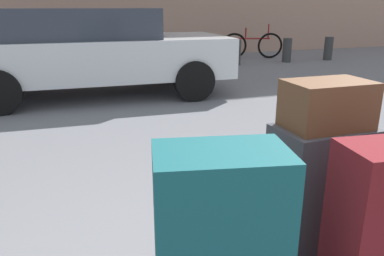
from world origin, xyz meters
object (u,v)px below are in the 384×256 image
object	(u,v)px
bollard_kerb_near	(185,55)
bollard_kerb_far	(287,50)
parked_car	(93,50)
bollard_corner	(328,48)
bicycle_leaning	(252,45)
suitcase_charcoal_front_left	(317,197)
suitcase_teal_stacked_top	(219,247)
bollard_kerb_mid	(236,52)
duffel_bag_brown_topmost_pile	(327,105)

from	to	relation	value
bollard_kerb_near	bollard_kerb_far	distance (m)	2.89
parked_car	bollard_corner	size ratio (longest dim) A/B	6.93
bicycle_leaning	bollard_corner	distance (m)	2.11
bicycle_leaning	bollard_kerb_far	bearing A→B (deg)	-62.99
suitcase_charcoal_front_left	suitcase_teal_stacked_top	size ratio (longest dim) A/B	0.93
bollard_kerb_mid	bollard_kerb_far	xyz separation A→B (m)	(1.51, 0.00, 0.00)
duffel_bag_brown_topmost_pile	suitcase_charcoal_front_left	bearing A→B (deg)	-88.78
duffel_bag_brown_topmost_pile	bollard_kerb_mid	xyz separation A→B (m)	(3.35, 7.66, -0.76)
duffel_bag_brown_topmost_pile	bollard_corner	xyz separation A→B (m)	(6.21, 7.66, -0.76)
suitcase_charcoal_front_left	bollard_kerb_near	xyz separation A→B (m)	(1.98, 7.66, -0.34)
duffel_bag_brown_topmost_pile	bicycle_leaning	bearing A→B (deg)	64.57
bollard_kerb_mid	bollard_corner	distance (m)	2.86
duffel_bag_brown_topmost_pile	parked_car	distance (m)	5.34
suitcase_charcoal_front_left	bollard_kerb_near	size ratio (longest dim) A/B	1.01
bicycle_leaning	bollard_kerb_near	xyz separation A→B (m)	(-2.38, -1.00, -0.06)
bollard_kerb_near	bollard_corner	world-z (taller)	same
suitcase_teal_stacked_top	bollard_corner	world-z (taller)	suitcase_teal_stacked_top
bollard_kerb_far	bicycle_leaning	bearing A→B (deg)	117.01
parked_car	bicycle_leaning	xyz separation A→B (m)	(4.77, 3.36, -0.39)
parked_car	suitcase_charcoal_front_left	bearing A→B (deg)	-85.50
bollard_corner	duffel_bag_brown_topmost_pile	bearing A→B (deg)	-129.02
bollard_kerb_near	bollard_kerb_mid	size ratio (longest dim) A/B	1.00
suitcase_charcoal_front_left	bollard_corner	distance (m)	9.87
bicycle_leaning	bollard_kerb_far	distance (m)	1.13
duffel_bag_brown_topmost_pile	bollard_kerb_near	xyz separation A→B (m)	(1.98, 7.66, -0.76)
parked_car	bollard_kerb_far	bearing A→B (deg)	24.02
bollard_kerb_near	suitcase_charcoal_front_left	bearing A→B (deg)	-104.46
bicycle_leaning	bollard_corner	size ratio (longest dim) A/B	2.69
suitcase_charcoal_front_left	bicycle_leaning	bearing A→B (deg)	62.12
suitcase_charcoal_front_left	bollard_kerb_near	distance (m)	7.92
suitcase_charcoal_front_left	bollard_corner	size ratio (longest dim) A/B	1.01
suitcase_teal_stacked_top	duffel_bag_brown_topmost_pile	xyz separation A→B (m)	(0.56, 0.22, 0.39)
suitcase_teal_stacked_top	bollard_kerb_mid	xyz separation A→B (m)	(3.91, 7.88, -0.37)
suitcase_teal_stacked_top	suitcase_charcoal_front_left	bearing A→B (deg)	33.90
bollard_kerb_mid	bollard_corner	world-z (taller)	same
bicycle_leaning	bollard_kerb_near	distance (m)	2.58
suitcase_charcoal_front_left	suitcase_teal_stacked_top	bearing A→B (deg)	-159.89
bollard_kerb_near	bollard_kerb_mid	distance (m)	1.38
bollard_corner	bicycle_leaning	bearing A→B (deg)	151.60
parked_car	bollard_kerb_near	distance (m)	3.39
suitcase_charcoal_front_left	bollard_kerb_mid	distance (m)	8.37
bollard_kerb_mid	suitcase_teal_stacked_top	bearing A→B (deg)	-116.40
bollard_kerb_mid	bicycle_leaning	bearing A→B (deg)	45.21
suitcase_charcoal_front_left	duffel_bag_brown_topmost_pile	size ratio (longest dim) A/B	1.92
suitcase_teal_stacked_top	duffel_bag_brown_topmost_pile	size ratio (longest dim) A/B	2.07
parked_car	bollard_corner	world-z (taller)	parked_car
suitcase_teal_stacked_top	parked_car	size ratio (longest dim) A/B	0.16
suitcase_teal_stacked_top	bollard_kerb_mid	bearing A→B (deg)	76.17
suitcase_charcoal_front_left	bollard_kerb_far	bearing A→B (deg)	56.38
suitcase_teal_stacked_top	bollard_kerb_far	xyz separation A→B (m)	(5.42, 7.88, -0.37)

